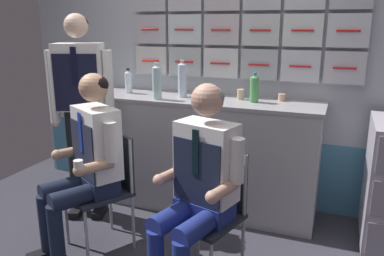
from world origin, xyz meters
name	(u,v)px	position (x,y,z in m)	size (l,w,h in m)	color
galley_bulkhead	(237,82)	(0.01, 1.37, 1.10)	(4.20, 0.14, 2.15)	#AFB4BF
galley_counter	(203,154)	(-0.21, 1.09, 0.50)	(2.00, 0.53, 0.99)	#A9A7AB
folding_chair_left	(109,178)	(-0.64, 0.26, 0.52)	(0.55, 0.55, 0.84)	#A8AAAF
crew_member_left	(87,157)	(-0.72, 0.12, 0.72)	(0.61, 0.70, 1.29)	black
folding_chair_right	(213,201)	(0.18, 0.18, 0.52)	(0.50, 0.50, 0.84)	#A8AAAF
crew_member_right	(198,181)	(0.14, 0.03, 0.71)	(0.53, 0.68, 1.28)	black
crew_member_standing	(81,100)	(-1.09, 0.60, 1.01)	(0.51, 0.36, 1.69)	black
water_bottle_clear	(254,88)	(0.22, 1.09, 1.10)	(0.07, 0.07, 0.24)	#4FA158
water_bottle_blue_cap	(129,81)	(-0.94, 1.10, 1.10)	(0.07, 0.07, 0.23)	silver
water_bottle_short	(182,79)	(-0.40, 1.10, 1.14)	(0.08, 0.08, 0.32)	silver
sparkling_bottle_green	(157,82)	(-0.56, 0.92, 1.14)	(0.08, 0.08, 0.31)	silver
coffee_cup_spare	(241,94)	(0.09, 1.17, 1.04)	(0.06, 0.06, 0.09)	#C9AA89
paper_cup_tan	(282,97)	(0.43, 1.23, 1.02)	(0.06, 0.06, 0.06)	tan
snack_banana	(202,96)	(-0.22, 1.07, 1.01)	(0.17, 0.10, 0.04)	yellow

